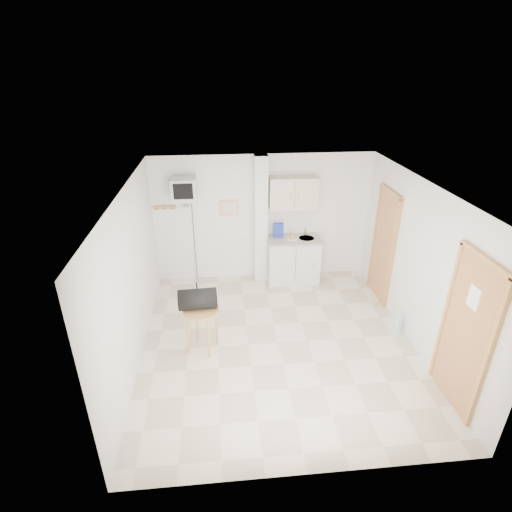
{
  "coord_description": "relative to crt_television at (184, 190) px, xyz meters",
  "views": [
    {
      "loc": [
        -0.83,
        -5.01,
        4.0
      ],
      "look_at": [
        -0.29,
        0.6,
        1.25
      ],
      "focal_mm": 28.0,
      "sensor_mm": 36.0,
      "label": 1
    }
  ],
  "objects": [
    {
      "name": "ground",
      "position": [
        1.45,
        -2.02,
        -1.94
      ],
      "size": [
        4.5,
        4.5,
        0.0
      ],
      "primitive_type": "plane",
      "color": "beige",
      "rests_on": "ground"
    },
    {
      "name": "round_table",
      "position": [
        0.29,
        -2.04,
        -1.33
      ],
      "size": [
        0.55,
        0.55,
        0.72
      ],
      "rotation": [
        0.0,
        0.0,
        0.4
      ],
      "color": "tan",
      "rests_on": "ground"
    },
    {
      "name": "crt_television",
      "position": [
        0.0,
        0.0,
        0.0
      ],
      "size": [
        0.44,
        0.45,
        2.15
      ],
      "color": "slate",
      "rests_on": "ground"
    },
    {
      "name": "kitchenette",
      "position": [
        2.02,
        -0.02,
        -1.13
      ],
      "size": [
        1.03,
        0.58,
        2.1
      ],
      "color": "silver",
      "rests_on": "ground"
    },
    {
      "name": "duffel_bag",
      "position": [
        0.24,
        -2.01,
        -1.06
      ],
      "size": [
        0.58,
        0.34,
        0.42
      ],
      "rotation": [
        0.0,
        0.0,
        0.05
      ],
      "color": "black",
      "rests_on": "round_table"
    },
    {
      "name": "room_envelope",
      "position": [
        1.69,
        -1.93,
        -0.4
      ],
      "size": [
        4.24,
        4.54,
        2.55
      ],
      "color": "white",
      "rests_on": "ground"
    },
    {
      "name": "water_bottle",
      "position": [
        3.43,
        -1.93,
        -1.78
      ],
      "size": [
        0.11,
        0.11,
        0.34
      ],
      "color": "#A7C2E5",
      "rests_on": "ground"
    }
  ]
}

